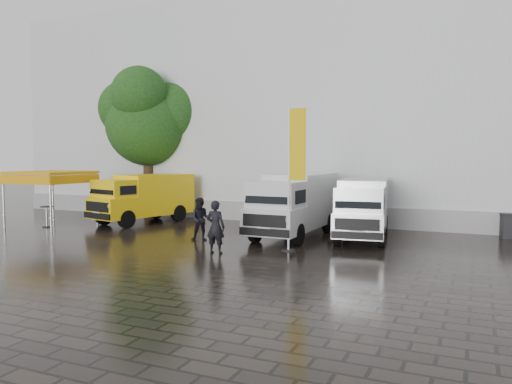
# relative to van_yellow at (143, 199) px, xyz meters

# --- Properties ---
(ground) EXTENTS (120.00, 120.00, 0.00)m
(ground) POSITION_rel_van_yellow_xyz_m (9.01, -4.93, -1.23)
(ground) COLOR black
(ground) RESTS_ON ground
(exhibition_hall) EXTENTS (44.00, 16.00, 12.00)m
(exhibition_hall) POSITION_rel_van_yellow_xyz_m (11.01, 11.07, 4.77)
(exhibition_hall) COLOR silver
(exhibition_hall) RESTS_ON ground
(hall_plinth) EXTENTS (44.00, 0.15, 1.00)m
(hall_plinth) POSITION_rel_van_yellow_xyz_m (11.01, 3.02, -0.73)
(hall_plinth) COLOR gray
(hall_plinth) RESTS_ON ground
(van_yellow) EXTENTS (3.32, 5.69, 2.47)m
(van_yellow) POSITION_rel_van_yellow_xyz_m (0.00, 0.00, 0.00)
(van_yellow) COLOR yellow
(van_yellow) RESTS_ON ground
(van_white) EXTENTS (2.19, 6.17, 2.65)m
(van_white) POSITION_rel_van_yellow_xyz_m (8.57, -0.98, 0.09)
(van_white) COLOR silver
(van_white) RESTS_ON ground
(van_silver) EXTENTS (2.63, 5.84, 2.44)m
(van_silver) POSITION_rel_van_yellow_xyz_m (11.33, -0.30, -0.01)
(van_silver) COLOR silver
(van_silver) RESTS_ON ground
(canopy_tent) EXTENTS (3.21, 3.21, 2.68)m
(canopy_tent) POSITION_rel_van_yellow_xyz_m (-3.41, -2.76, 1.28)
(canopy_tent) COLOR silver
(canopy_tent) RESTS_ON ground
(flagpole) EXTENTS (0.88, 0.50, 5.32)m
(flagpole) POSITION_rel_van_yellow_xyz_m (9.63, -4.05, 1.76)
(flagpole) COLOR black
(flagpole) RESTS_ON ground
(tree) EXTENTS (4.84, 4.84, 8.68)m
(tree) POSITION_rel_van_yellow_xyz_m (-1.95, 3.21, 4.34)
(tree) COLOR black
(tree) RESTS_ON ground
(cocktail_table) EXTENTS (0.60, 0.60, 1.01)m
(cocktail_table) POSITION_rel_van_yellow_xyz_m (-3.29, -3.16, -0.73)
(cocktail_table) COLOR black
(cocktail_table) RESTS_ON ground
(wheelie_bin) EXTENTS (0.73, 0.73, 1.03)m
(wheelie_bin) POSITION_rel_van_yellow_xyz_m (16.89, 2.37, -0.72)
(wheelie_bin) COLOR black
(wheelie_bin) RESTS_ON ground
(person_front) EXTENTS (0.72, 0.50, 1.88)m
(person_front) POSITION_rel_van_yellow_xyz_m (7.30, -5.60, -0.29)
(person_front) COLOR black
(person_front) RESTS_ON ground
(person_tent) EXTENTS (1.04, 0.94, 1.74)m
(person_tent) POSITION_rel_van_yellow_xyz_m (5.44, -3.43, -0.36)
(person_tent) COLOR black
(person_tent) RESTS_ON ground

